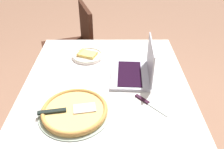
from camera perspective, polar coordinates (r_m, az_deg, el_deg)
dining_table at (r=1.52m, az=-1.37°, el=-4.23°), size 1.18×1.01×0.70m
laptop at (r=1.50m, az=5.83°, el=1.11°), size 0.34×0.26×0.24m
pizza_plate at (r=1.73m, az=-5.93°, el=4.61°), size 0.23×0.23×0.04m
pizza_tray at (r=1.26m, az=-9.03°, el=-8.63°), size 0.38×0.38×0.04m
table_knife at (r=1.33m, az=8.67°, el=-6.80°), size 0.18×0.17×0.01m
chair_near at (r=2.37m, az=-9.15°, el=7.26°), size 0.57×0.57×0.87m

